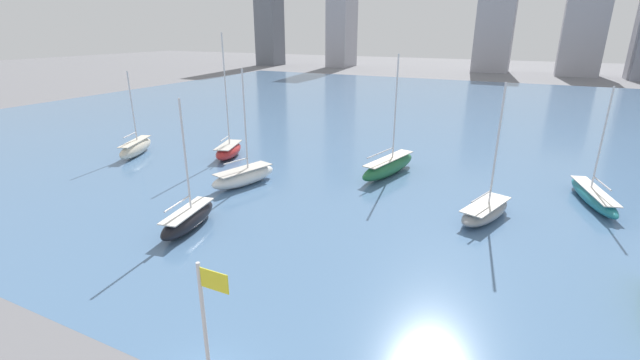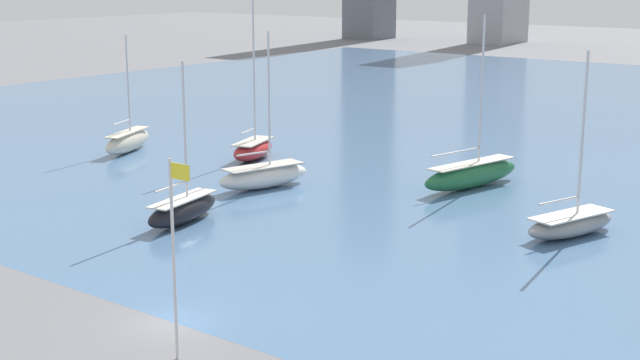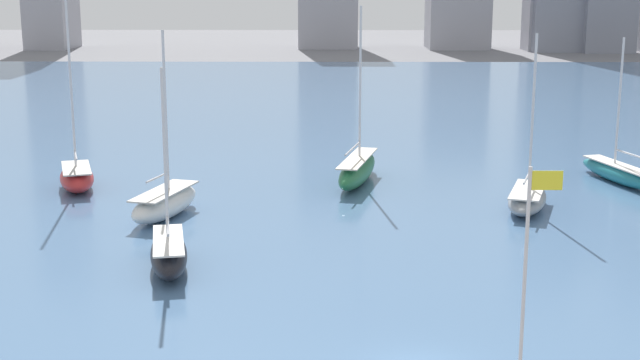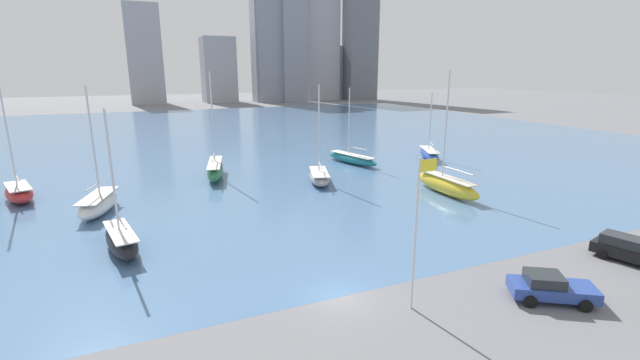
{
  "view_description": "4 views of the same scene",
  "coord_description": "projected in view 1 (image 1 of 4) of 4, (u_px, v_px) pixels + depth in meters",
  "views": [
    {
      "loc": [
        12.19,
        -11.89,
        16.3
      ],
      "look_at": [
        -2.76,
        18.53,
        4.28
      ],
      "focal_mm": 24.0,
      "sensor_mm": 36.0,
      "label": 1
    },
    {
      "loc": [
        31.05,
        -28.54,
        17.0
      ],
      "look_at": [
        -1.18,
        13.72,
        4.55
      ],
      "focal_mm": 50.0,
      "sensor_mm": 36.0,
      "label": 2
    },
    {
      "loc": [
        -3.73,
        -33.81,
        15.73
      ],
      "look_at": [
        -4.35,
        17.28,
        4.17
      ],
      "focal_mm": 50.0,
      "sensor_mm": 36.0,
      "label": 3
    },
    {
      "loc": [
        -10.76,
        -21.73,
        13.85
      ],
      "look_at": [
        6.02,
        17.07,
        2.97
      ],
      "focal_mm": 24.0,
      "sensor_mm": 36.0,
      "label": 4
    }
  ],
  "objects": [
    {
      "name": "sailboat_red",
      "position": [
        229.0,
        150.0,
        57.07
      ],
      "size": [
        4.46,
        7.22,
        15.87
      ],
      "rotation": [
        0.0,
        0.0,
        0.31
      ],
      "color": "#B72828",
      "rests_on": "harbor_water"
    },
    {
      "name": "sailboat_white",
      "position": [
        244.0,
        176.0,
        46.91
      ],
      "size": [
        4.64,
        8.59,
        12.48
      ],
      "rotation": [
        0.0,
        0.0,
        -0.28
      ],
      "color": "white",
      "rests_on": "harbor_water"
    },
    {
      "name": "sailboat_green",
      "position": [
        389.0,
        166.0,
        50.02
      ],
      "size": [
        4.31,
        10.98,
        13.74
      ],
      "rotation": [
        0.0,
        0.0,
        -0.22
      ],
      "color": "#236B3D",
      "rests_on": "harbor_water"
    },
    {
      "name": "sailboat_gray",
      "position": [
        485.0,
        211.0,
        38.48
      ],
      "size": [
        4.75,
        8.13,
        12.16
      ],
      "rotation": [
        0.0,
        0.0,
        -0.31
      ],
      "color": "gray",
      "rests_on": "harbor_water"
    },
    {
      "name": "harbor_water",
      "position": [
        455.0,
        121.0,
        79.78
      ],
      "size": [
        180.0,
        140.0,
        0.0
      ],
      "color": "#4C7099",
      "rests_on": "ground_plane"
    },
    {
      "name": "sailboat_black",
      "position": [
        188.0,
        218.0,
        36.56
      ],
      "size": [
        3.38,
        7.74,
        11.13
      ],
      "rotation": [
        0.0,
        0.0,
        0.19
      ],
      "color": "black",
      "rests_on": "harbor_water"
    },
    {
      "name": "sailboat_cream",
      "position": [
        136.0,
        148.0,
        57.95
      ],
      "size": [
        4.73,
        8.32,
        11.15
      ],
      "rotation": [
        0.0,
        0.0,
        0.39
      ],
      "color": "beige",
      "rests_on": "harbor_water"
    },
    {
      "name": "sailboat_teal",
      "position": [
        593.0,
        196.0,
        41.94
      ],
      "size": [
        4.54,
        10.56,
        11.33
      ],
      "rotation": [
        0.0,
        0.0,
        0.26
      ],
      "color": "#1E757F",
      "rests_on": "harbor_water"
    }
  ]
}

